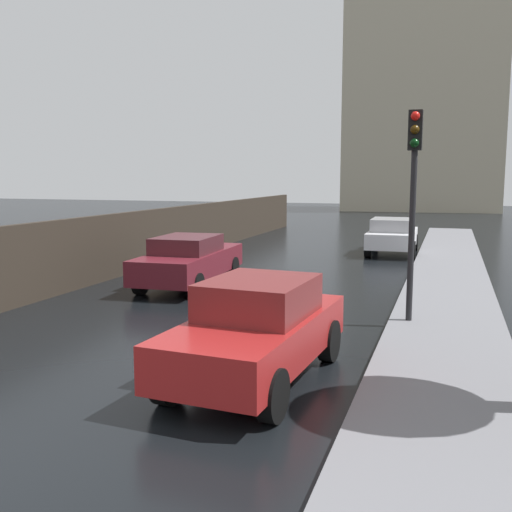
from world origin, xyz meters
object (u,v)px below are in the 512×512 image
object	(u,v)px
car_red_mid_road	(257,329)
traffic_light	(414,176)
car_maroon_far_ahead	(189,260)
car_white_near_kerb	(393,235)

from	to	relation	value
car_red_mid_road	traffic_light	distance (m)	4.81
car_red_mid_road	car_maroon_far_ahead	bearing A→B (deg)	126.33
car_white_near_kerb	car_red_mid_road	distance (m)	15.01
car_white_near_kerb	car_maroon_far_ahead	size ratio (longest dim) A/B	0.86
car_red_mid_road	traffic_light	bearing A→B (deg)	67.53
car_white_near_kerb	car_maroon_far_ahead	bearing A→B (deg)	-119.65
car_red_mid_road	car_maroon_far_ahead	size ratio (longest dim) A/B	0.87
car_red_mid_road	traffic_light	xyz separation A→B (m)	(1.90, 3.82, 2.22)
car_maroon_far_ahead	traffic_light	xyz separation A→B (m)	(6.00, -2.66, 2.27)
car_white_near_kerb	car_red_mid_road	size ratio (longest dim) A/B	0.98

